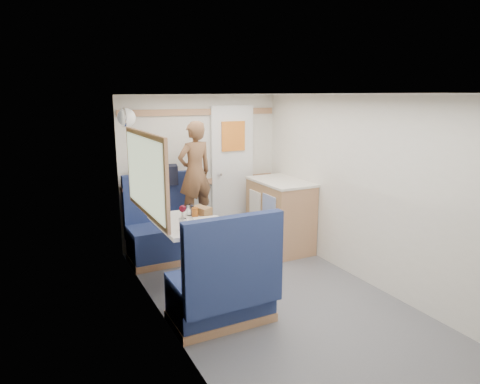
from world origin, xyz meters
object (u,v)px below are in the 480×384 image
duffel_bag (158,175)px  bench_near (223,292)px  pepper_grinder (192,211)px  bread_loaf (202,211)px  dome_light (126,117)px  salt_grinder (183,214)px  tumbler_left (183,225)px  tray (209,222)px  dinette_table (189,235)px  person (195,173)px  cheese_block (211,223)px  orange_fruit (204,222)px  beer_glass (195,213)px  wine_glass (183,209)px  bench_far (165,236)px  tumbler_right (190,210)px  galley_counter (280,214)px

duffel_bag → bench_near: bearing=-76.3°
pepper_grinder → bread_loaf: (0.10, -0.03, -0.01)m
dome_light → salt_grinder: dome_light is taller
tumbler_left → pepper_grinder: 0.54m
tray → bread_loaf: 0.31m
dinette_table → bench_near: 0.90m
person → cheese_block: 1.14m
orange_fruit → beer_glass: 0.35m
duffel_bag → wine_glass: bearing=-78.9°
dinette_table → tray: bearing=-40.2°
cheese_block → orange_fruit: bearing=161.4°
bench_far → bread_loaf: (0.22, -0.70, 0.46)m
person → pepper_grinder: size_ratio=11.97×
tumbler_left → tumbler_right: same height
bench_far → bread_loaf: bench_far is taller
orange_fruit → cheese_block: (0.07, -0.02, -0.02)m
beer_glass → salt_grinder: (-0.13, 0.02, -0.01)m
bread_loaf → wine_glass: bearing=-155.2°
dome_light → duffel_bag: size_ratio=0.41×
dome_light → bread_loaf: dome_light is taller
cheese_block → pepper_grinder: size_ratio=1.02×
galley_counter → bench_near: bearing=-136.1°
tumbler_right → pepper_grinder: 0.03m
galley_counter → bread_loaf: galley_counter is taller
person → bench_far: bearing=-23.2°
tumbler_left → beer_glass: (0.26, 0.36, -0.01)m
bench_near → bench_far: bearing=90.0°
duffel_bag → orange_fruit: bearing=-73.6°
bench_near → wine_glass: bearing=92.8°
bench_far → bench_near: bearing=-90.0°
tumbler_right → tumbler_left: bearing=-117.8°
bench_near → dome_light: 2.28m
duffel_bag → bread_loaf: 1.01m
dome_light → bench_far: bearing=2.1°
wine_glass → pepper_grinder: (0.16, 0.15, -0.07)m
cheese_block → bench_far: bearing=96.7°
pepper_grinder → duffel_bag: bearing=96.4°
dinette_table → bench_near: (-0.00, -0.86, -0.27)m
cheese_block → bread_loaf: size_ratio=0.49×
tumbler_right → wine_glass: bearing=-130.7°
galley_counter → orange_fruit: size_ratio=13.41×
bench_near → duffel_bag: 2.11m
bread_loaf → beer_glass: bearing=-146.1°
galley_counter → wine_glass: (-1.51, -0.51, 0.38)m
dinette_table → galley_counter: (1.47, 0.55, -0.10)m
wine_glass → duffel_bag: bearing=87.0°
tray → pepper_grinder: 0.34m
tumbler_right → bread_loaf: 0.13m
dome_light → tumbler_left: dome_light is taller
bench_near → pepper_grinder: bearing=83.7°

